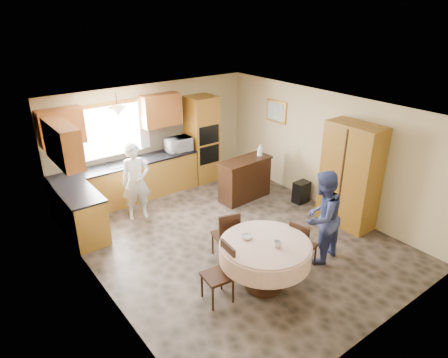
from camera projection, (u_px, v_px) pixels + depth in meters
name	position (u px, v px, depth m)	size (l,w,h in m)	color
floor	(232.00, 239.00, 7.61)	(5.00, 6.00, 0.01)	brown
ceiling	(234.00, 110.00, 6.60)	(5.00, 6.00, 0.01)	white
wall_back	(153.00, 138.00, 9.29)	(5.00, 0.02, 2.50)	#CAB681
wall_front	(384.00, 258.00, 4.92)	(5.00, 0.02, 2.50)	#CAB681
wall_left	(97.00, 222.00, 5.73)	(0.02, 6.00, 2.50)	#CAB681
wall_right	(325.00, 150.00, 8.48)	(0.02, 6.00, 2.50)	#CAB681
window	(111.00, 131.00, 8.59)	(1.40, 0.03, 1.10)	white
curtain_left	(77.00, 136.00, 8.12)	(0.22, 0.02, 1.15)	white
curtain_right	(144.00, 123.00, 8.94)	(0.22, 0.02, 1.15)	white
base_cab_back	(128.00, 182.00, 8.94)	(3.30, 0.60, 0.88)	#B17D2F
counter_back	(126.00, 163.00, 8.75)	(3.30, 0.64, 0.04)	black
base_cab_left	(82.00, 216.00, 7.54)	(0.60, 1.20, 0.88)	#B17D2F
counter_left	(79.00, 194.00, 7.35)	(0.64, 1.20, 0.04)	black
backsplash	(120.00, 148.00, 8.85)	(3.30, 0.02, 0.55)	tan
wall_cab_left	(61.00, 127.00, 7.78)	(0.85, 0.33, 0.72)	#B45D2D
wall_cab_right	(161.00, 110.00, 8.99)	(0.90, 0.33, 0.72)	#B45D2D
wall_cab_side	(62.00, 144.00, 6.86)	(0.33, 1.20, 0.72)	#B45D2D
oven_tower	(202.00, 139.00, 9.78)	(0.66, 0.62, 2.12)	#B17D2F
oven_upper	(209.00, 135.00, 9.47)	(0.56, 0.01, 0.45)	black
oven_lower	(210.00, 155.00, 9.67)	(0.56, 0.01, 0.45)	black
pendant	(118.00, 112.00, 8.03)	(0.36, 0.36, 0.18)	beige
sideboard	(245.00, 180.00, 9.03)	(1.25, 0.52, 0.89)	#351C0E
space_heater	(301.00, 192.00, 8.94)	(0.35, 0.25, 0.49)	black
cupboard	(350.00, 176.00, 7.77)	(0.55, 1.09, 2.09)	#B17D2F
dining_table	(265.00, 252.00, 6.11)	(1.41, 1.41, 0.81)	#351C0E
chair_left	(222.00, 270.00, 5.90)	(0.45, 0.45, 0.93)	#351C0E
chair_back	(227.00, 234.00, 6.82)	(0.50, 0.50, 0.94)	#351C0E
chair_right	(301.00, 244.00, 6.59)	(0.46, 0.46, 0.88)	#351C0E
framed_picture	(276.00, 111.00, 9.34)	(0.06, 0.62, 0.51)	gold
microwave	(178.00, 144.00, 9.36)	(0.58, 0.40, 0.32)	silver
person_sink	(136.00, 182.00, 8.08)	(0.59, 0.39, 1.62)	silver
person_dining	(321.00, 217.00, 6.70)	(0.81, 0.63, 1.66)	navy
bowl_sideboard	(237.00, 163.00, 8.71)	(0.22, 0.22, 0.05)	#B2B2B2
bottle_sideboard	(260.00, 151.00, 9.02)	(0.13, 0.13, 0.33)	silver
cup_table	(277.00, 244.00, 5.91)	(0.12, 0.12, 0.10)	#B2B2B2
bowl_table	(247.00, 237.00, 6.13)	(0.18, 0.18, 0.05)	#B2B2B2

